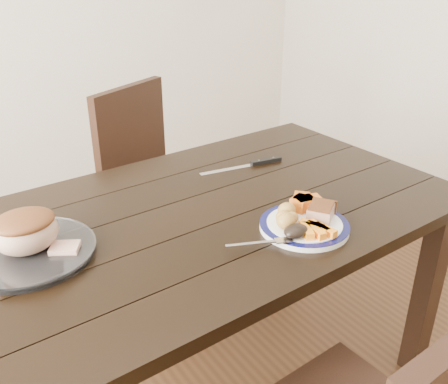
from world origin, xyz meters
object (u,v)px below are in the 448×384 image
fork (264,243)px  roast_joint (26,233)px  chair_far (153,179)px  serving_platter (30,253)px  dinner_plate (304,226)px  pork_slice (321,212)px  carving_knife (257,163)px  dining_table (199,238)px

fork → roast_joint: 0.60m
chair_far → serving_platter: bearing=21.6°
serving_platter → fork: bearing=-30.8°
dinner_plate → roast_joint: (-0.67, 0.29, 0.06)m
serving_platter → pork_slice: bearing=-21.7°
chair_far → carving_knife: bearing=82.3°
dining_table → fork: (0.04, -0.27, 0.11)m
chair_far → dinner_plate: chair_far is taller
dining_table → fork: fork is taller
serving_platter → fork: size_ratio=1.89×
chair_far → pork_slice: 1.02m
fork → carving_knife: fork is taller
chair_far → serving_platter: chair_far is taller
serving_platter → roast_joint: size_ratio=2.00×
chair_far → carving_knife: (0.16, -0.54, 0.23)m
dinner_plate → fork: fork is taller
roast_joint → carving_knife: bearing=10.4°
carving_knife → dinner_plate: bearing=-101.8°
chair_far → carving_knife: chair_far is taller
pork_slice → fork: 0.21m
dining_table → serving_platter: (-0.48, 0.03, 0.10)m
dining_table → chair_far: size_ratio=1.76×
serving_platter → pork_slice: size_ratio=3.91×
dinner_plate → roast_joint: roast_joint is taller
dinner_plate → carving_knife: bearing=69.3°
chair_far → dinner_plate: size_ratio=3.73×
dining_table → chair_far: chair_far is taller
pork_slice → serving_platter: bearing=158.3°
fork → chair_far: bearing=103.8°
chair_far → roast_joint: size_ratio=5.76×
dining_table → roast_joint: (-0.48, 0.03, 0.16)m
dinner_plate → pork_slice: bearing=-4.8°
chair_far → fork: chair_far is taller
dining_table → dinner_plate: (0.19, -0.25, 0.10)m
dinner_plate → serving_platter: serving_platter is taller
dining_table → serving_platter: 0.49m
serving_platter → roast_joint: bearing=0.0°
dining_table → dinner_plate: size_ratio=6.56×
dining_table → fork: 0.30m
dinner_plate → pork_slice: pork_slice is taller
dining_table → fork: size_ratio=9.60×
serving_platter → pork_slice: pork_slice is taller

